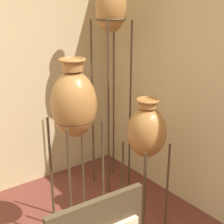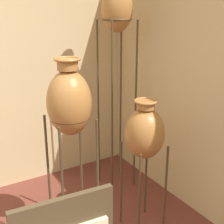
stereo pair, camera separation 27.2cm
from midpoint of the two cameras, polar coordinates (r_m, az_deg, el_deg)
vase_stand_tall at (r=3.12m, az=3.54°, el=17.46°), size 0.30×0.30×2.21m
vase_stand_medium at (r=2.33m, az=-4.53°, el=1.37°), size 0.34×0.34×1.55m
vase_stand_short at (r=2.61m, az=9.00°, el=-4.05°), size 0.33×0.33×1.19m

